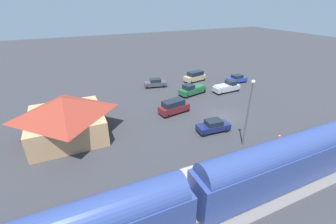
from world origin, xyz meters
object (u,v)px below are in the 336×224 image
(suv_maroon, at_px, (174,107))
(sedan_charcoal, at_px, (155,83))
(station_building, at_px, (66,117))
(suv_tan, at_px, (195,76))
(pickup_silver, at_px, (227,87))
(sedan_navy, at_px, (213,126))
(light_pole_near_platform, at_px, (249,106))
(sedan_blue, at_px, (237,79))
(pickup_green, at_px, (192,89))
(pedestrian_on_platform, at_px, (278,140))

(suv_maroon, bearing_deg, sedan_charcoal, -8.34)
(station_building, bearing_deg, suv_tan, -64.66)
(station_building, height_order, suv_maroon, station_building)
(suv_tan, bearing_deg, pickup_silver, -163.47)
(station_building, relative_size, sedan_navy, 2.19)
(station_building, xyz_separation_m, light_pole_near_platform, (-11.20, -19.55, 2.41))
(sedan_charcoal, distance_m, suv_maroon, 12.70)
(sedan_charcoal, height_order, sedan_navy, same)
(pickup_silver, height_order, sedan_blue, pickup_silver)
(pickup_green, xyz_separation_m, light_pole_near_platform, (-17.21, 2.59, 4.22))
(pickup_silver, bearing_deg, sedan_blue, -56.57)
(sedan_navy, distance_m, sedan_blue, 22.35)
(sedan_blue, bearing_deg, pickup_silver, 123.43)
(suv_maroon, height_order, sedan_blue, suv_maroon)
(pickup_silver, bearing_deg, pedestrian_on_platform, 160.50)
(sedan_charcoal, bearing_deg, pedestrian_on_platform, -168.79)
(pedestrian_on_platform, relative_size, light_pole_near_platform, 0.20)
(station_building, bearing_deg, sedan_blue, -76.85)
(sedan_navy, height_order, pickup_green, pickup_green)
(station_building, distance_m, sedan_blue, 35.47)
(station_building, relative_size, sedan_blue, 2.24)
(pickup_silver, bearing_deg, station_building, 98.74)
(pickup_green, distance_m, light_pole_near_platform, 17.91)
(suv_tan, distance_m, pickup_green, 7.98)
(sedan_charcoal, xyz_separation_m, pickup_green, (-6.82, -4.77, 0.15))
(suv_tan, height_order, sedan_navy, suv_tan)
(sedan_charcoal, bearing_deg, light_pole_near_platform, -174.82)
(suv_maroon, distance_m, sedan_blue, 20.49)
(pedestrian_on_platform, height_order, pickup_green, pickup_green)
(sedan_charcoal, bearing_deg, station_building, 126.46)
(suv_tan, height_order, pickup_silver, suv_tan)
(sedan_blue, height_order, light_pole_near_platform, light_pole_near_platform)
(station_building, xyz_separation_m, pedestrian_on_platform, (-13.68, -22.62, -1.56))
(light_pole_near_platform, bearing_deg, sedan_charcoal, 5.18)
(sedan_blue, xyz_separation_m, light_pole_near_platform, (-19.26, 14.94, 4.37))
(sedan_charcoal, distance_m, sedan_blue, 17.77)
(sedan_navy, xyz_separation_m, sedan_blue, (15.08, -16.49, 0.00))
(station_building, height_order, pickup_silver, station_building)
(sedan_charcoal, relative_size, pickup_silver, 0.87)
(sedan_charcoal, relative_size, sedan_navy, 1.03)
(sedan_navy, height_order, suv_maroon, suv_maroon)
(station_building, height_order, sedan_blue, station_building)
(pedestrian_on_platform, bearing_deg, pickup_green, 1.42)
(suv_maroon, bearing_deg, pedestrian_on_platform, -153.05)
(sedan_charcoal, relative_size, suv_maroon, 0.93)
(sedan_blue, distance_m, light_pole_near_platform, 24.76)
(pedestrian_on_platform, bearing_deg, light_pole_near_platform, 51.16)
(pedestrian_on_platform, relative_size, sedan_blue, 0.38)
(station_building, xyz_separation_m, suv_tan, (12.61, -26.63, -1.69))
(pickup_silver, distance_m, light_pole_near_platform, 18.80)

